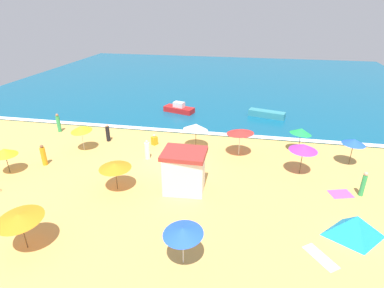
# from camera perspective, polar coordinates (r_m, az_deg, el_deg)

# --- Properties ---
(ground_plane) EXTENTS (60.00, 60.00, 0.00)m
(ground_plane) POSITION_cam_1_polar(r_m,az_deg,el_deg) (23.20, -3.92, -3.76)
(ground_plane) COLOR #E0A856
(ocean_water) EXTENTS (60.00, 44.00, 0.10)m
(ocean_water) POSITION_cam_1_polar(r_m,az_deg,el_deg) (49.22, 4.43, 11.76)
(ocean_water) COLOR #0F567A
(ocean_water) RESTS_ON ground_plane
(wave_breaker_foam) EXTENTS (57.00, 0.70, 0.01)m
(wave_breaker_foam) POSITION_cam_1_polar(r_m,az_deg,el_deg) (28.70, -0.78, 2.32)
(wave_breaker_foam) COLOR white
(wave_breaker_foam) RESTS_ON ocean_water
(lifeguard_cabana) EXTENTS (2.69, 2.26, 2.71)m
(lifeguard_cabana) POSITION_cam_1_polar(r_m,az_deg,el_deg) (19.56, -1.42, -4.92)
(lifeguard_cabana) COLOR white
(lifeguard_cabana) RESTS_ON ground_plane
(beach_umbrella_0) EXTENTS (2.62, 2.62, 2.09)m
(beach_umbrella_0) POSITION_cam_1_polar(r_m,az_deg,el_deg) (14.17, -1.71, -15.79)
(beach_umbrella_0) COLOR silver
(beach_umbrella_0) RESTS_ON ground_plane
(beach_umbrella_1) EXTENTS (2.44, 2.44, 2.10)m
(beach_umbrella_1) POSITION_cam_1_polar(r_m,az_deg,el_deg) (25.87, 19.52, 2.25)
(beach_umbrella_1) COLOR #4C3823
(beach_umbrella_1) RESTS_ON ground_plane
(beach_umbrella_2) EXTENTS (2.49, 2.48, 2.29)m
(beach_umbrella_2) POSITION_cam_1_polar(r_m,az_deg,el_deg) (22.39, 19.94, -0.59)
(beach_umbrella_2) COLOR #4C3823
(beach_umbrella_2) RESTS_ON ground_plane
(beach_umbrella_3) EXTENTS (2.85, 2.86, 2.22)m
(beach_umbrella_3) POSITION_cam_1_polar(r_m,az_deg,el_deg) (25.06, 0.73, 3.20)
(beach_umbrella_3) COLOR #4C3823
(beach_umbrella_3) RESTS_ON ground_plane
(beach_umbrella_4) EXTENTS (2.92, 2.93, 2.10)m
(beach_umbrella_4) POSITION_cam_1_polar(r_m,az_deg,el_deg) (16.97, -29.35, -11.68)
(beach_umbrella_4) COLOR #4C3823
(beach_umbrella_4) RESTS_ON ground_plane
(beach_umbrella_5) EXTENTS (2.04, 2.03, 2.09)m
(beach_umbrella_5) POSITION_cam_1_polar(r_m,az_deg,el_deg) (25.20, 27.77, 0.36)
(beach_umbrella_5) COLOR #4C3823
(beach_umbrella_5) RESTS_ON ground_plane
(beach_umbrella_6) EXTENTS (2.78, 2.78, 1.91)m
(beach_umbrella_6) POSITION_cam_1_polar(r_m,az_deg,el_deg) (19.98, -14.08, -3.92)
(beach_umbrella_6) COLOR #4C3823
(beach_umbrella_6) RESTS_ON ground_plane
(beach_umbrella_7) EXTENTS (2.96, 2.96, 2.26)m
(beach_umbrella_7) POSITION_cam_1_polar(r_m,az_deg,el_deg) (24.02, 8.90, 2.31)
(beach_umbrella_7) COLOR silver
(beach_umbrella_7) RESTS_ON ground_plane
(beach_umbrella_8) EXTENTS (2.35, 2.35, 1.92)m
(beach_umbrella_8) POSITION_cam_1_polar(r_m,az_deg,el_deg) (24.93, -31.39, -1.25)
(beach_umbrella_8) COLOR #4C3823
(beach_umbrella_8) RESTS_ON ground_plane
(beach_umbrella_9) EXTENTS (2.16, 2.19, 2.19)m
(beach_umbrella_9) POSITION_cam_1_polar(r_m,az_deg,el_deg) (26.17, -19.85, 2.70)
(beach_umbrella_9) COLOR silver
(beach_umbrella_9) RESTS_ON ground_plane
(beach_tent) EXTENTS (2.64, 2.25, 1.28)m
(beach_tent) POSITION_cam_1_polar(r_m,az_deg,el_deg) (18.32, 27.94, -13.27)
(beach_tent) COLOR #1999D8
(beach_tent) RESTS_ON ground_plane
(beachgoer_0) EXTENTS (0.44, 0.44, 1.55)m
(beachgoer_0) POSITION_cam_1_polar(r_m,az_deg,el_deg) (23.91, -8.29, -1.15)
(beachgoer_0) COLOR white
(beachgoer_0) RESTS_ON ground_plane
(beachgoer_1) EXTENTS (0.39, 0.39, 1.69)m
(beachgoer_1) POSITION_cam_1_polar(r_m,az_deg,el_deg) (21.93, 29.12, -6.47)
(beachgoer_1) COLOR green
(beachgoer_1) RESTS_ON ground_plane
(beachgoer_2) EXTENTS (0.37, 0.37, 1.77)m
(beachgoer_2) POSITION_cam_1_polar(r_m,az_deg,el_deg) (31.23, -23.46, 3.56)
(beachgoer_2) COLOR green
(beachgoer_2) RESTS_ON ground_plane
(beachgoer_3) EXTENTS (0.46, 0.46, 1.63)m
(beachgoer_3) POSITION_cam_1_polar(r_m,az_deg,el_deg) (25.25, -25.76, -1.94)
(beachgoer_3) COLOR orange
(beachgoer_3) RESTS_ON ground_plane
(beachgoer_4) EXTENTS (0.47, 0.47, 1.57)m
(beachgoer_4) POSITION_cam_1_polar(r_m,az_deg,el_deg) (27.69, -15.31, 1.96)
(beachgoer_4) COLOR black
(beachgoer_4) RESTS_ON ground_plane
(beachgoer_7) EXTENTS (0.58, 0.58, 0.94)m
(beachgoer_7) POSITION_cam_1_polar(r_m,az_deg,el_deg) (26.34, -6.97, 0.71)
(beachgoer_7) COLOR orange
(beachgoer_7) RESTS_ON ground_plane
(beach_towel_0) EXTENTS (1.59, 1.33, 0.01)m
(beach_towel_0) POSITION_cam_1_polar(r_m,az_deg,el_deg) (21.91, 25.78, -8.31)
(beach_towel_0) COLOR #D84CA5
(beach_towel_0) RESTS_ON ground_plane
(beach_towel_1) EXTENTS (1.57, 1.82, 0.01)m
(beach_towel_1) POSITION_cam_1_polar(r_m,az_deg,el_deg) (16.80, 22.67, -18.75)
(beach_towel_1) COLOR white
(beach_towel_1) RESTS_ON ground_plane
(small_boat_0) EXTENTS (3.51, 2.14, 1.12)m
(small_boat_0) POSITION_cam_1_polar(r_m,az_deg,el_deg) (33.88, -2.41, 6.55)
(small_boat_0) COLOR red
(small_boat_0) RESTS_ON ocean_water
(small_boat_1) EXTENTS (3.85, 1.95, 0.66)m
(small_boat_1) POSITION_cam_1_polar(r_m,az_deg,el_deg) (33.27, 13.65, 5.42)
(small_boat_1) COLOR teal
(small_boat_1) RESTS_ON ocean_water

